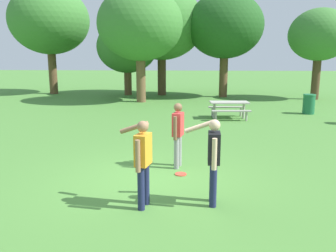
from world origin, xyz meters
TOP-DOWN VIEW (x-y plane):
  - ground_plane at (0.00, 0.00)m, footprint 120.00×120.00m
  - person_thrower at (0.06, -1.44)m, footprint 0.65×0.72m
  - person_catcher at (0.61, 0.95)m, footprint 0.30×0.60m
  - person_bystander at (1.35, -1.22)m, footprint 0.67×0.63m
  - frisbee at (0.71, 0.38)m, footprint 0.28×0.28m
  - picnic_table_near at (2.63, 7.99)m, footprint 1.80×1.54m
  - trash_can_further_along at (6.64, 9.57)m, footprint 0.59×0.59m
  - tree_tall_left at (-9.32, 17.61)m, footprint 5.68×5.68m
  - tree_broad_center at (-3.64, 17.24)m, footprint 4.28×4.28m
  - tree_far_right at (-2.13, 13.42)m, footprint 5.05×5.05m
  - tree_slender_mid at (-1.20, 17.32)m, footprint 5.87×5.87m
  - tree_back_left at (3.11, 16.41)m, footprint 5.07×5.07m
  - tree_back_right at (8.93, 15.47)m, footprint 3.83×3.83m

SIDE VIEW (x-z plane):
  - ground_plane at x=0.00m, z-range 0.00..0.00m
  - frisbee at x=0.71m, z-range 0.00..0.03m
  - trash_can_further_along at x=6.64m, z-range 0.00..0.96m
  - picnic_table_near at x=2.63m, z-range 0.18..0.95m
  - person_catcher at x=0.61m, z-range 0.12..1.76m
  - person_thrower at x=0.06m, z-range 0.14..1.78m
  - person_bystander at x=1.35m, z-range 0.14..1.78m
  - tree_broad_center at x=-3.64m, z-range 0.77..5.99m
  - tree_back_right at x=8.93m, z-range 1.19..6.90m
  - tree_far_right at x=-2.13m, z-range 1.21..7.97m
  - tree_back_left at x=3.11m, z-range 1.27..8.17m
  - tree_slender_mid at x=-1.20m, z-range 1.22..8.69m
  - tree_tall_left at x=-9.32m, z-range 1.41..9.12m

